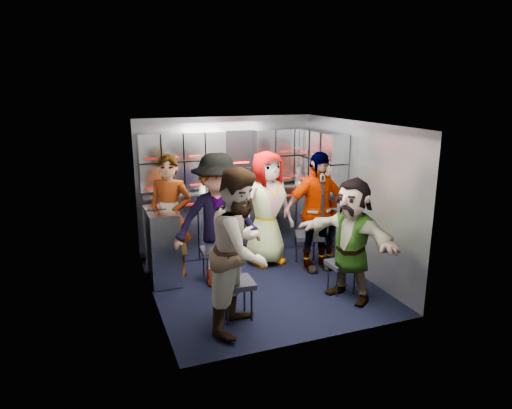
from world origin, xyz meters
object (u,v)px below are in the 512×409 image
object	(u,v)px
jump_seat_near_right	(342,265)
attendant_arc_b	(218,221)
jump_seat_center	(262,236)
attendant_arc_a	(241,250)
jump_seat_mid_left	(215,252)
attendant_standing	(170,217)
jump_seat_mid_right	(309,237)
jump_seat_near_left	(236,285)
attendant_arc_d	(316,212)
attendant_arc_c	(267,208)
attendant_arc_e	(351,240)

from	to	relation	value
jump_seat_near_right	attendant_arc_b	xyz separation A→B (m)	(-1.39, 0.79, 0.52)
jump_seat_center	attendant_arc_a	xyz separation A→B (m)	(-0.95, -1.79, 0.52)
jump_seat_mid_left	jump_seat_center	xyz separation A→B (m)	(0.87, 0.46, -0.01)
attendant_standing	attendant_arc_b	xyz separation A→B (m)	(0.52, -0.49, 0.03)
jump_seat_mid_right	attendant_standing	distance (m)	2.03
jump_seat_near_left	attendant_arc_a	world-z (taller)	attendant_arc_a
jump_seat_center	attendant_arc_a	size ratio (longest dim) A/B	0.23
jump_seat_mid_left	jump_seat_center	size ratio (longest dim) A/B	1.04
attendant_arc_d	attendant_standing	bearing A→B (deg)	165.40
jump_seat_center	jump_seat_mid_right	world-z (taller)	jump_seat_mid_right
jump_seat_near_left	jump_seat_mid_right	world-z (taller)	jump_seat_mid_right
attendant_standing	jump_seat_near_left	bearing A→B (deg)	-42.77
jump_seat_near_right	attendant_arc_d	xyz separation A→B (m)	(0.05, 0.81, 0.49)
jump_seat_near_left	jump_seat_near_right	distance (m)	1.48
jump_seat_mid_right	attendant_arc_d	xyz separation A→B (m)	(0.00, -0.18, 0.43)
jump_seat_mid_right	attendant_arc_c	distance (m)	0.75
jump_seat_mid_left	attendant_arc_e	distance (m)	1.84
attendant_arc_a	attendant_arc_c	xyz separation A→B (m)	(0.95, 1.61, -0.05)
jump_seat_near_right	attendant_arc_a	xyz separation A→B (m)	(-1.46, -0.35, 0.52)
attendant_arc_a	attendant_arc_b	world-z (taller)	attendant_arc_a
jump_seat_mid_left	attendant_arc_b	world-z (taller)	attendant_arc_b
jump_seat_near_left	attendant_arc_d	world-z (taller)	attendant_arc_d
jump_seat_near_left	jump_seat_mid_left	size ratio (longest dim) A/B	1.06
jump_seat_mid_left	attendant_arc_c	distance (m)	1.02
jump_seat_mid_left	jump_seat_near_right	distance (m)	1.69
jump_seat_center	attendant_arc_d	world-z (taller)	attendant_arc_d
jump_seat_center	attendant_arc_d	bearing A→B (deg)	-48.34
jump_seat_mid_left	jump_seat_center	world-z (taller)	jump_seat_mid_left
jump_seat_center	attendant_arc_a	bearing A→B (deg)	-117.93
jump_seat_mid_left	attendant_arc_a	bearing A→B (deg)	-93.35
attendant_standing	attendant_arc_c	xyz separation A→B (m)	(1.40, -0.03, -0.01)
jump_seat_center	attendant_arc_e	distance (m)	1.74
jump_seat_near_right	attendant_arc_b	size ratio (longest dim) A/B	0.23
jump_seat_center	attendant_arc_e	world-z (taller)	attendant_arc_e
attendant_arc_a	attendant_arc_d	xyz separation A→B (m)	(1.51, 1.16, -0.03)
jump_seat_near_left	attendant_arc_b	world-z (taller)	attendant_arc_b
attendant_arc_c	attendant_arc_e	bearing A→B (deg)	-80.93
attendant_arc_e	attendant_arc_b	bearing A→B (deg)	-147.89
jump_seat_near_left	attendant_arc_a	distance (m)	0.51
jump_seat_mid_left	attendant_arc_a	distance (m)	1.42
jump_seat_near_right	attendant_arc_a	distance (m)	1.59
attendant_standing	attendant_arc_d	world-z (taller)	attendant_arc_d
attendant_arc_c	attendant_arc_e	size ratio (longest dim) A/B	1.10
jump_seat_mid_right	jump_seat_near_right	size ratio (longest dim) A/B	1.24
attendant_arc_b	attendant_arc_e	distance (m)	1.70
attendant_arc_a	attendant_arc_c	bearing A→B (deg)	8.92
attendant_arc_c	attendant_arc_d	xyz separation A→B (m)	(0.56, -0.45, 0.01)
attendant_arc_c	jump_seat_center	bearing A→B (deg)	79.37
attendant_arc_d	attendant_arc_e	size ratio (longest dim) A/B	1.11
jump_seat_near_right	attendant_arc_c	size ratio (longest dim) A/B	0.24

